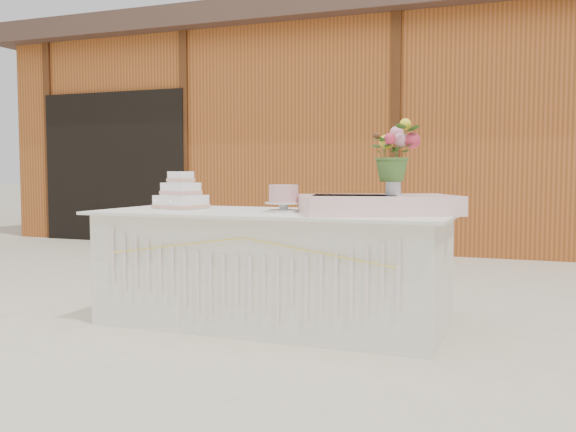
# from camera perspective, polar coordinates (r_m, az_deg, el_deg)

# --- Properties ---
(ground) EXTENTS (80.00, 80.00, 0.00)m
(ground) POSITION_cam_1_polar(r_m,az_deg,el_deg) (4.41, -1.43, -9.63)
(ground) COLOR beige
(ground) RESTS_ON ground
(barn) EXTENTS (12.60, 4.60, 3.30)m
(barn) POSITION_cam_1_polar(r_m,az_deg,el_deg) (10.11, 11.80, 7.53)
(barn) COLOR #A45022
(barn) RESTS_ON ground
(cake_table) EXTENTS (2.40, 1.00, 0.77)m
(cake_table) POSITION_cam_1_polar(r_m,az_deg,el_deg) (4.33, -1.46, -4.66)
(cake_table) COLOR white
(cake_table) RESTS_ON ground
(wedding_cake) EXTENTS (0.35, 0.35, 0.27)m
(wedding_cake) POSITION_cam_1_polar(r_m,az_deg,el_deg) (4.65, -9.49, 1.75)
(wedding_cake) COLOR white
(wedding_cake) RESTS_ON cake_table
(pink_cake_stand) EXTENTS (0.25, 0.25, 0.18)m
(pink_cake_stand) POSITION_cam_1_polar(r_m,az_deg,el_deg) (4.26, -0.39, 1.73)
(pink_cake_stand) COLOR silver
(pink_cake_stand) RESTS_ON cake_table
(satin_runner) EXTENTS (1.09, 0.92, 0.12)m
(satin_runner) POSITION_cam_1_polar(r_m,az_deg,el_deg) (4.05, 8.03, 1.00)
(satin_runner) COLOR beige
(satin_runner) RESTS_ON cake_table
(flower_vase) EXTENTS (0.10, 0.10, 0.13)m
(flower_vase) POSITION_cam_1_polar(r_m,az_deg,el_deg) (4.04, 9.35, 2.78)
(flower_vase) COLOR silver
(flower_vase) RESTS_ON satin_runner
(bouquet) EXTENTS (0.41, 0.40, 0.35)m
(bouquet) POSITION_cam_1_polar(r_m,az_deg,el_deg) (4.04, 9.39, 6.22)
(bouquet) COLOR #3E6629
(bouquet) RESTS_ON flower_vase
(loose_flowers) EXTENTS (0.20, 0.33, 0.02)m
(loose_flowers) POSITION_cam_1_polar(r_m,az_deg,el_deg) (4.82, -11.44, 0.82)
(loose_flowers) COLOR pink
(loose_flowers) RESTS_ON cake_table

